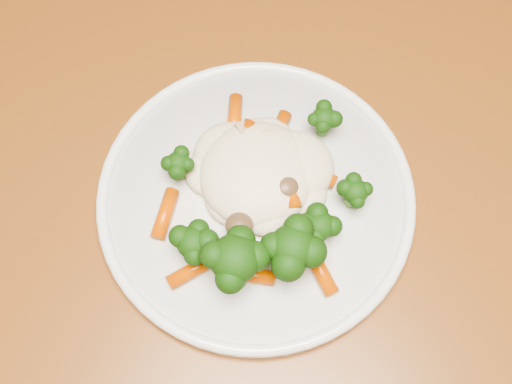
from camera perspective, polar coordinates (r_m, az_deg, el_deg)
dining_table at (r=0.68m, az=8.13°, el=4.13°), size 1.52×1.24×0.75m
plate at (r=0.54m, az=0.00°, el=-0.58°), size 0.27×0.27×0.01m
meal at (r=0.51m, az=0.39°, el=-0.98°), size 0.18×0.19×0.05m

